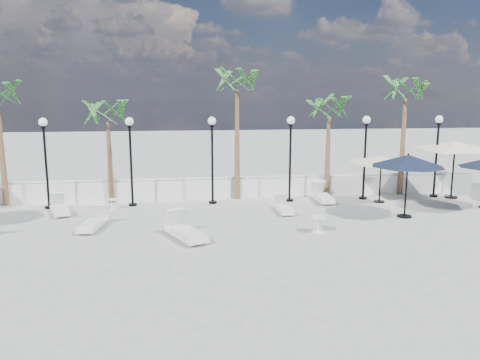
{
  "coord_description": "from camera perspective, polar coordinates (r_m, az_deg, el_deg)",
  "views": [
    {
      "loc": [
        -1.42,
        -13.83,
        4.77
      ],
      "look_at": [
        0.89,
        3.94,
        1.5
      ],
      "focal_mm": 35.0,
      "sensor_mm": 36.0,
      "label": 1
    }
  ],
  "objects": [
    {
      "name": "ground",
      "position": [
        14.7,
        -1.49,
        -8.6
      ],
      "size": [
        100.0,
        100.0,
        0.0
      ],
      "primitive_type": "plane",
      "color": "gray",
      "rests_on": "ground"
    },
    {
      "name": "balustrade",
      "position": [
        21.8,
        -3.54,
        -1.06
      ],
      "size": [
        26.0,
        0.3,
        1.01
      ],
      "color": "silver",
      "rests_on": "ground"
    },
    {
      "name": "lamppost_1",
      "position": [
        21.2,
        -22.67,
        3.38
      ],
      "size": [
        0.36,
        0.36,
        3.84
      ],
      "color": "black",
      "rests_on": "ground"
    },
    {
      "name": "lamppost_2",
      "position": [
        20.56,
        -13.21,
        3.71
      ],
      "size": [
        0.36,
        0.36,
        3.84
      ],
      "color": "black",
      "rests_on": "ground"
    },
    {
      "name": "lamppost_3",
      "position": [
        20.5,
        -3.41,
        3.95
      ],
      "size": [
        0.36,
        0.36,
        3.84
      ],
      "color": "black",
      "rests_on": "ground"
    },
    {
      "name": "lamppost_4",
      "position": [
        21.04,
        6.16,
        4.07
      ],
      "size": [
        0.36,
        0.36,
        3.84
      ],
      "color": "black",
      "rests_on": "ground"
    },
    {
      "name": "lamppost_5",
      "position": [
        22.12,
        15.04,
        4.08
      ],
      "size": [
        0.36,
        0.36,
        3.84
      ],
      "color": "black",
      "rests_on": "ground"
    },
    {
      "name": "lamppost_6",
      "position": [
        23.67,
        22.91,
        4.01
      ],
      "size": [
        0.36,
        0.36,
        3.84
      ],
      "color": "black",
      "rests_on": "ground"
    },
    {
      "name": "palm_1",
      "position": [
        21.37,
        -15.83,
        7.23
      ],
      "size": [
        2.6,
        2.6,
        4.7
      ],
      "color": "brown",
      "rests_on": "ground"
    },
    {
      "name": "palm_2",
      "position": [
        21.29,
        -0.36,
        11.27
      ],
      "size": [
        2.6,
        2.6,
        6.1
      ],
      "color": "brown",
      "rests_on": "ground"
    },
    {
      "name": "palm_3",
      "position": [
        22.25,
        10.81,
        8.05
      ],
      "size": [
        2.6,
        2.6,
        4.9
      ],
      "color": "brown",
      "rests_on": "ground"
    },
    {
      "name": "palm_4",
      "position": [
        23.65,
        19.55,
        9.66
      ],
      "size": [
        2.6,
        2.6,
        5.7
      ],
      "color": "brown",
      "rests_on": "ground"
    },
    {
      "name": "lounger_1",
      "position": [
        17.71,
        -17.53,
        -4.98
      ],
      "size": [
        0.89,
        1.95,
        0.7
      ],
      "rotation": [
        0.0,
        0.0,
        -0.16
      ],
      "color": "silver",
      "rests_on": "ground"
    },
    {
      "name": "lounger_3",
      "position": [
        20.38,
        -21.13,
        -3.23
      ],
      "size": [
        1.18,
        1.93,
        0.69
      ],
      "rotation": [
        0.0,
        0.0,
        0.35
      ],
      "color": "silver",
      "rests_on": "ground"
    },
    {
      "name": "lounger_4",
      "position": [
        21.52,
        10.0,
        -1.94
      ],
      "size": [
        0.68,
        2.0,
        0.75
      ],
      "rotation": [
        0.0,
        0.0,
        -0.01
      ],
      "color": "silver",
      "rests_on": "ground"
    },
    {
      "name": "lounger_5",
      "position": [
        15.85,
        -6.72,
        -6.21
      ],
      "size": [
        1.52,
        2.26,
        0.81
      ],
      "rotation": [
        0.0,
        0.0,
        0.43
      ],
      "color": "silver",
      "rests_on": "ground"
    },
    {
      "name": "lounger_6",
      "position": [
        19.32,
        5.37,
        -3.35
      ],
      "size": [
        0.56,
        1.67,
        0.63
      ],
      "rotation": [
        0.0,
        0.0,
        0.01
      ],
      "color": "silver",
      "rests_on": "ground"
    },
    {
      "name": "side_table_1",
      "position": [
        20.42,
        -15.39,
        -2.75
      ],
      "size": [
        0.47,
        0.47,
        0.45
      ],
      "color": "silver",
      "rests_on": "ground"
    },
    {
      "name": "side_table_2",
      "position": [
        16.68,
        9.52,
        -5.18
      ],
      "size": [
        0.59,
        0.59,
        0.57
      ],
      "color": "silver",
      "rests_on": "ground"
    },
    {
      "name": "parasol_navy_mid",
      "position": [
        19.29,
        19.79,
        2.18
      ],
      "size": [
        2.84,
        2.84,
        2.55
      ],
      "color": "black",
      "rests_on": "ground"
    },
    {
      "name": "parasol_cream_sq_a",
      "position": [
        23.77,
        24.78,
        4.28
      ],
      "size": [
        5.84,
        5.84,
        2.87
      ],
      "color": "black",
      "rests_on": "ground"
    },
    {
      "name": "parasol_cream_sq_b",
      "position": [
        21.67,
        16.87,
        2.78
      ],
      "size": [
        4.51,
        4.51,
        2.26
      ],
      "color": "black",
      "rests_on": "ground"
    }
  ]
}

